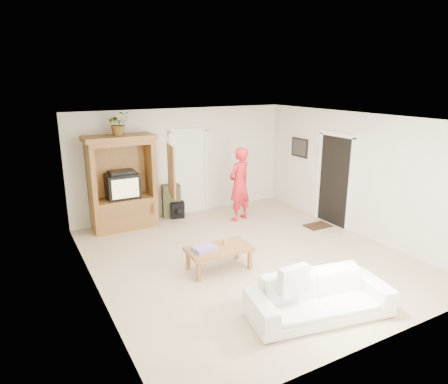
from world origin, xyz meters
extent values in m
plane|color=tan|center=(0.00, 0.00, 0.00)|extent=(6.00, 6.00, 0.00)
plane|color=white|center=(0.00, 0.00, 2.60)|extent=(6.00, 6.00, 0.00)
plane|color=silver|center=(0.00, 3.00, 1.30)|extent=(5.50, 0.00, 5.50)
plane|color=silver|center=(0.00, -3.00, 1.30)|extent=(5.50, 0.00, 5.50)
plane|color=silver|center=(-2.75, 0.00, 1.30)|extent=(0.00, 6.00, 6.00)
plane|color=silver|center=(2.75, 0.00, 1.30)|extent=(0.00, 6.00, 6.00)
cube|color=brown|center=(-1.60, 2.65, 0.35)|extent=(1.40, 0.60, 0.70)
cube|color=brown|center=(-2.25, 2.65, 1.30)|extent=(0.10, 0.60, 1.20)
cube|color=brown|center=(-0.95, 2.65, 1.30)|extent=(0.10, 0.60, 1.20)
cube|color=brown|center=(-1.60, 2.92, 1.30)|extent=(1.40, 0.06, 1.20)
cube|color=brown|center=(-1.60, 2.65, 1.95)|extent=(1.40, 0.60, 0.10)
cube|color=brown|center=(-1.60, 2.65, 2.05)|extent=(1.52, 0.68, 0.10)
cube|color=brown|center=(-0.62, 2.18, 1.30)|extent=(0.16, 0.67, 1.15)
cube|color=black|center=(-1.60, 2.68, 0.97)|extent=(0.70, 0.52, 0.55)
cube|color=tan|center=(-1.60, 2.41, 0.98)|extent=(0.58, 0.02, 0.42)
cube|color=black|center=(-1.60, 2.65, 1.29)|extent=(0.55, 0.35, 0.08)
cube|color=#8E5E31|center=(-1.60, 2.37, 0.45)|extent=(1.19, 0.03, 0.25)
cube|color=white|center=(0.15, 2.97, 1.02)|extent=(0.85, 0.05, 2.04)
cube|color=black|center=(2.73, 0.60, 1.02)|extent=(0.05, 0.90, 2.04)
cube|color=black|center=(2.73, 1.90, 1.60)|extent=(0.03, 0.60, 0.48)
cube|color=#382316|center=(2.30, 0.60, 0.01)|extent=(0.60, 0.40, 0.02)
imported|color=#4C7238|center=(-1.60, 2.63, 2.35)|extent=(0.52, 0.48, 0.50)
imported|color=red|center=(0.95, 1.86, 0.88)|extent=(0.74, 0.60, 1.76)
imported|color=white|center=(-0.15, -2.18, 0.30)|extent=(2.14, 1.17, 0.59)
cube|color=#8E5E31|center=(-0.71, -0.21, 0.39)|extent=(1.15, 0.65, 0.06)
cube|color=#8E5E31|center=(-1.21, -0.43, 0.18)|extent=(0.06, 0.06, 0.36)
cube|color=#8E5E31|center=(-1.19, 0.04, 0.18)|extent=(0.06, 0.06, 0.36)
cube|color=#8E5E31|center=(-0.22, -0.47, 0.18)|extent=(0.06, 0.06, 0.36)
cube|color=#8E5E31|center=(-0.21, 0.01, 0.18)|extent=(0.06, 0.06, 0.36)
cube|color=#E94DA5|center=(-1.00, -0.21, 0.46)|extent=(0.41, 0.33, 0.08)
cylinder|color=tan|center=(-0.55, -0.16, 0.47)|extent=(0.08, 0.08, 0.10)
camera|label=1|loc=(-3.74, -5.91, 3.25)|focal=32.00mm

